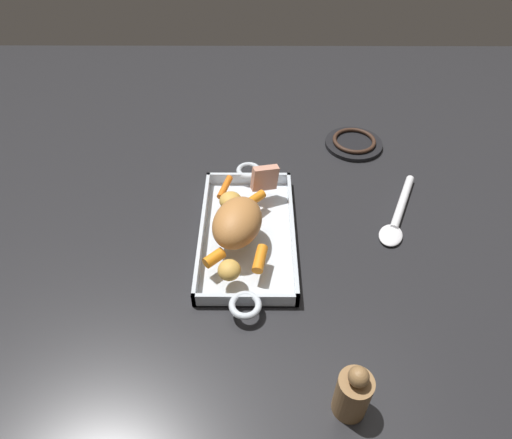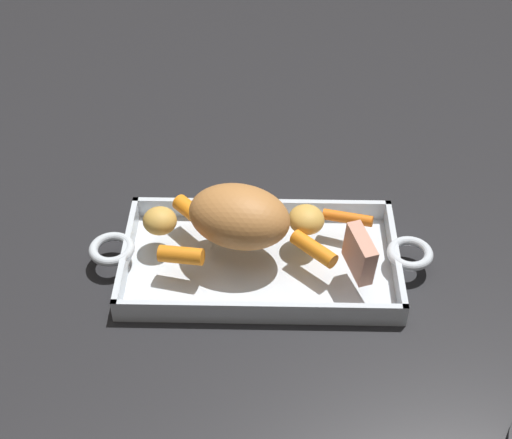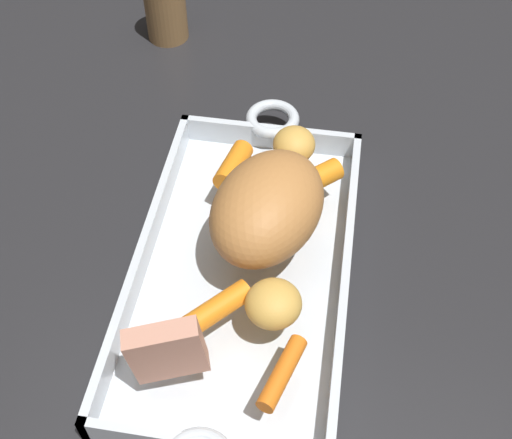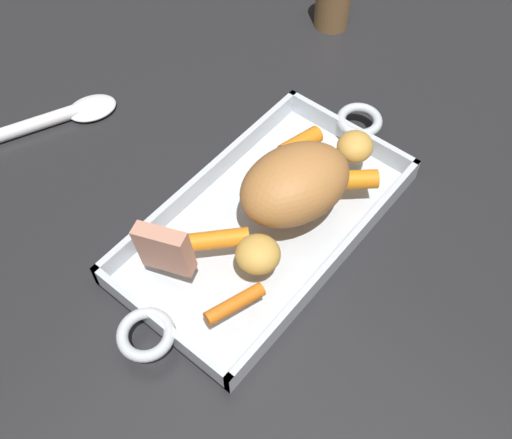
% 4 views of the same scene
% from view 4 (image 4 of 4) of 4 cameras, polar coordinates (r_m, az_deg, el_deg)
% --- Properties ---
extents(ground_plane, '(2.04, 2.04, 0.00)m').
position_cam_4_polar(ground_plane, '(0.75, 0.92, -0.76)').
color(ground_plane, '#232326').
extents(roasting_dish, '(0.47, 0.21, 0.04)m').
position_cam_4_polar(roasting_dish, '(0.74, 0.93, -0.29)').
color(roasting_dish, silver).
rests_on(roasting_dish, ground_plane).
extents(pork_roast, '(0.16, 0.14, 0.08)m').
position_cam_4_polar(pork_roast, '(0.70, 3.75, 3.42)').
color(pork_roast, '#B7773E').
rests_on(pork_roast, roasting_dish).
extents(roast_slice_thin, '(0.04, 0.07, 0.07)m').
position_cam_4_polar(roast_slice_thin, '(0.66, -8.72, -2.83)').
color(roast_slice_thin, tan).
rests_on(roast_slice_thin, roasting_dish).
extents(baby_carrot_center_right, '(0.06, 0.03, 0.03)m').
position_cam_4_polar(baby_carrot_center_right, '(0.78, 4.25, 7.25)').
color(baby_carrot_center_right, orange).
rests_on(baby_carrot_center_right, roasting_dish).
extents(baby_carrot_northeast, '(0.07, 0.04, 0.02)m').
position_cam_4_polar(baby_carrot_northeast, '(0.65, -2.04, -8.03)').
color(baby_carrot_northeast, orange).
rests_on(baby_carrot_northeast, roasting_dish).
extents(baby_carrot_southwest, '(0.06, 0.06, 0.02)m').
position_cam_4_polar(baby_carrot_southwest, '(0.69, -3.52, -1.89)').
color(baby_carrot_southwest, orange).
rests_on(baby_carrot_southwest, roasting_dish).
extents(baby_carrot_southeast, '(0.05, 0.05, 0.02)m').
position_cam_4_polar(baby_carrot_southeast, '(0.75, 9.85, 3.78)').
color(baby_carrot_southeast, orange).
rests_on(baby_carrot_southeast, roasting_dish).
extents(potato_corner, '(0.07, 0.07, 0.04)m').
position_cam_4_polar(potato_corner, '(0.66, 0.19, -3.33)').
color(potato_corner, gold).
rests_on(potato_corner, roasting_dish).
extents(potato_golden_large, '(0.05, 0.05, 0.04)m').
position_cam_4_polar(potato_golden_large, '(0.77, 9.41, 6.87)').
color(potato_golden_large, gold).
rests_on(potato_golden_large, roasting_dish).
extents(serving_spoon, '(0.25, 0.14, 0.02)m').
position_cam_4_polar(serving_spoon, '(0.91, -19.61, 8.73)').
color(serving_spoon, white).
rests_on(serving_spoon, ground_plane).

